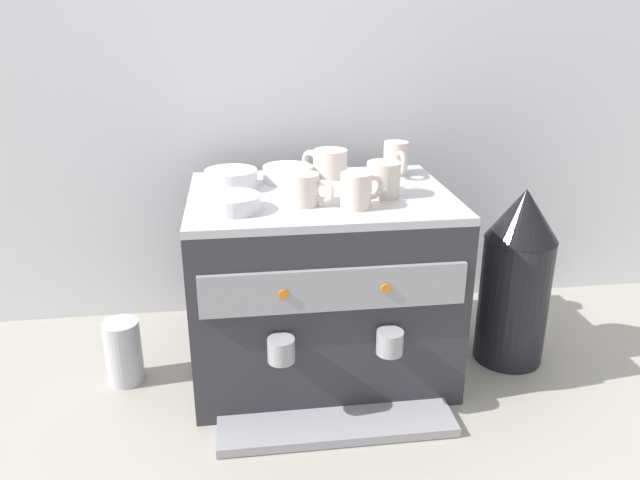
{
  "coord_description": "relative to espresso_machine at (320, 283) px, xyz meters",
  "views": [
    {
      "loc": [
        -0.18,
        -1.33,
        0.85
      ],
      "look_at": [
        0.0,
        0.0,
        0.33
      ],
      "focal_mm": 34.85,
      "sensor_mm": 36.0,
      "label": 1
    }
  ],
  "objects": [
    {
      "name": "ground_plane",
      "position": [
        0.0,
        0.0,
        -0.22
      ],
      "size": [
        4.0,
        4.0,
        0.0
      ],
      "primitive_type": "plane",
      "color": "#9E998E"
    },
    {
      "name": "tiled_backsplash_wall",
      "position": [
        0.0,
        0.35,
        0.33
      ],
      "size": [
        2.8,
        0.03,
        1.09
      ],
      "primitive_type": "cube",
      "color": "silver",
      "rests_on": "ground_plane"
    },
    {
      "name": "espresso_machine",
      "position": [
        0.0,
        0.0,
        0.0
      ],
      "size": [
        0.59,
        0.55,
        0.44
      ],
      "color": "#2D2D33",
      "rests_on": "ground_plane"
    },
    {
      "name": "ceramic_cup_0",
      "position": [
        0.13,
        -0.03,
        0.26
      ],
      "size": [
        0.07,
        0.11,
        0.08
      ],
      "color": "beige",
      "rests_on": "espresso_machine"
    },
    {
      "name": "ceramic_cup_1",
      "position": [
        0.04,
        0.14,
        0.26
      ],
      "size": [
        0.11,
        0.1,
        0.07
      ],
      "color": "beige",
      "rests_on": "espresso_machine"
    },
    {
      "name": "ceramic_cup_2",
      "position": [
        -0.04,
        -0.08,
        0.26
      ],
      "size": [
        0.1,
        0.07,
        0.07
      ],
      "color": "beige",
      "rests_on": "espresso_machine"
    },
    {
      "name": "ceramic_cup_3",
      "position": [
        0.06,
        -0.11,
        0.26
      ],
      "size": [
        0.1,
        0.07,
        0.07
      ],
      "color": "beige",
      "rests_on": "espresso_machine"
    },
    {
      "name": "ceramic_cup_4",
      "position": [
        0.21,
        0.14,
        0.26
      ],
      "size": [
        0.06,
        0.1,
        0.08
      ],
      "color": "beige",
      "rests_on": "espresso_machine"
    },
    {
      "name": "ceramic_bowl_0",
      "position": [
        -0.06,
        0.12,
        0.24
      ],
      "size": [
        0.12,
        0.12,
        0.04
      ],
      "color": "white",
      "rests_on": "espresso_machine"
    },
    {
      "name": "ceramic_bowl_1",
      "position": [
        -0.2,
        0.07,
        0.24
      ],
      "size": [
        0.12,
        0.12,
        0.04
      ],
      "color": "white",
      "rests_on": "espresso_machine"
    },
    {
      "name": "ceramic_bowl_2",
      "position": [
        -0.19,
        -0.1,
        0.24
      ],
      "size": [
        0.11,
        0.11,
        0.03
      ],
      "color": "white",
      "rests_on": "espresso_machine"
    },
    {
      "name": "coffee_grinder",
      "position": [
        0.47,
        -0.03,
        0.0
      ],
      "size": [
        0.17,
        0.17,
        0.45
      ],
      "color": "black",
      "rests_on": "ground_plane"
    },
    {
      "name": "milk_pitcher",
      "position": [
        -0.47,
        -0.01,
        -0.14
      ],
      "size": [
        0.09,
        0.09,
        0.16
      ],
      "primitive_type": "cylinder",
      "color": "#B7B7BC",
      "rests_on": "ground_plane"
    }
  ]
}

